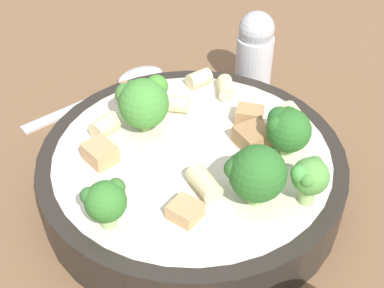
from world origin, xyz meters
name	(u,v)px	position (x,y,z in m)	size (l,w,h in m)	color
ground_plane	(192,192)	(0.00, 0.00, 0.00)	(2.00, 2.00, 0.00)	brown
pasta_bowl	(192,171)	(0.00, 0.00, 0.02)	(0.24, 0.24, 0.04)	#28231E
broccoli_floret_0	(143,101)	(0.05, -0.02, 0.07)	(0.05, 0.04, 0.05)	#9EC175
broccoli_floret_1	(255,173)	(-0.06, 0.03, 0.07)	(0.04, 0.04, 0.05)	#93B766
broccoli_floret_2	(287,128)	(-0.07, -0.03, 0.06)	(0.03, 0.03, 0.04)	#93B766
broccoli_floret_3	(105,200)	(0.03, 0.08, 0.06)	(0.03, 0.03, 0.04)	#9EC175
broccoli_floret_4	(309,177)	(-0.09, 0.02, 0.07)	(0.03, 0.03, 0.04)	#9EC175
rigatoni_0	(199,78)	(0.03, -0.09, 0.05)	(0.01, 0.01, 0.02)	beige
rigatoni_1	(293,116)	(-0.06, -0.06, 0.05)	(0.02, 0.02, 0.02)	beige
rigatoni_2	(106,124)	(0.07, 0.00, 0.05)	(0.02, 0.02, 0.02)	beige
rigatoni_3	(223,87)	(0.00, -0.09, 0.05)	(0.01, 0.01, 0.02)	beige
rigatoni_4	(176,104)	(0.03, -0.05, 0.05)	(0.01, 0.01, 0.02)	beige
rigatoni_5	(204,183)	(-0.02, 0.03, 0.05)	(0.02, 0.02, 0.03)	beige
chicken_chunk_0	(249,115)	(-0.03, -0.05, 0.05)	(0.02, 0.02, 0.01)	tan
chicken_chunk_1	(131,93)	(0.07, -0.05, 0.05)	(0.02, 0.02, 0.01)	#A87A4C
chicken_chunk_2	(185,211)	(-0.02, 0.06, 0.05)	(0.02, 0.02, 0.01)	tan
chicken_chunk_3	(100,153)	(0.06, 0.03, 0.05)	(0.02, 0.02, 0.01)	tan
chicken_chunk_4	(253,137)	(-0.04, -0.03, 0.05)	(0.02, 0.02, 0.01)	#A87A4C
pepper_shaker	(255,52)	(-0.01, -0.16, 0.04)	(0.04, 0.04, 0.09)	silver
spoon	(124,85)	(0.12, -0.12, 0.00)	(0.10, 0.15, 0.01)	silver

